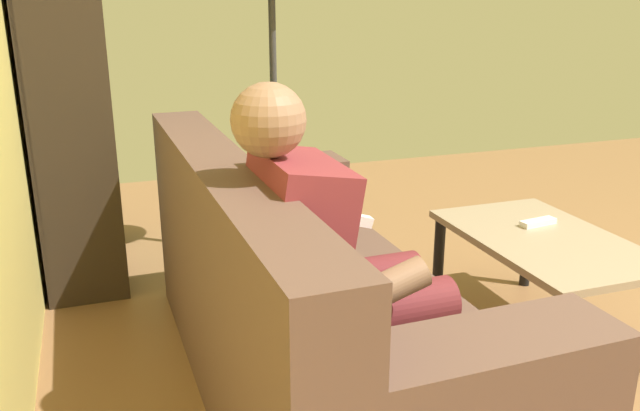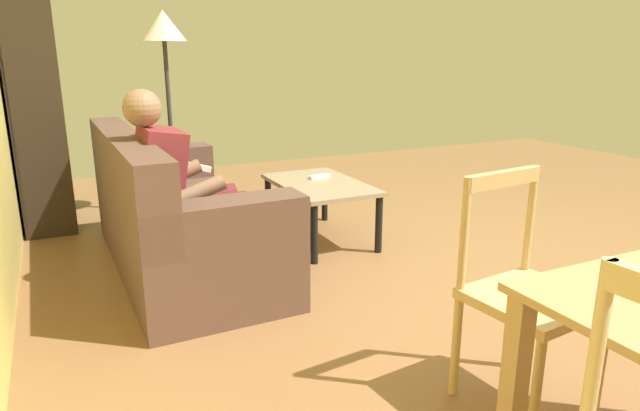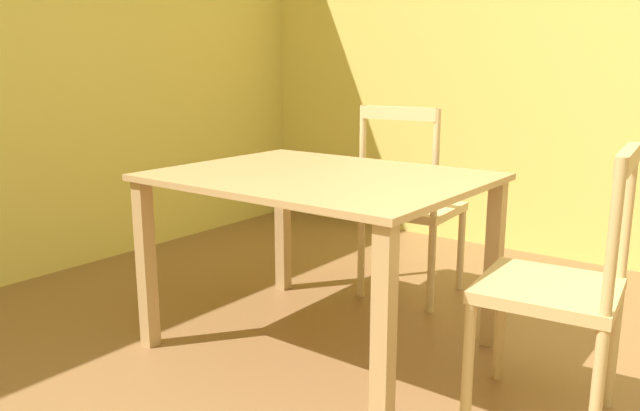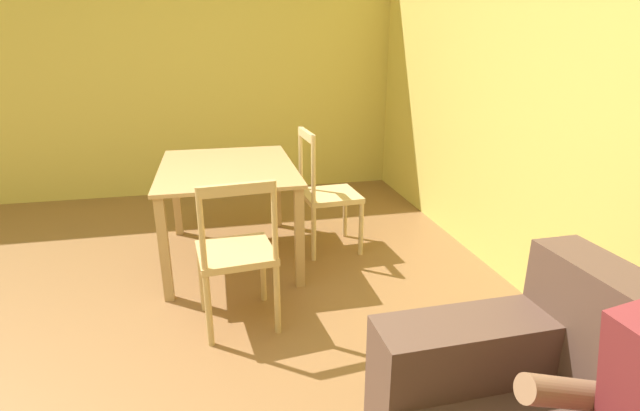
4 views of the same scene
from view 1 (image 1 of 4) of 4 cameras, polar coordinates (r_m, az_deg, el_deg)
couch at (r=2.34m, az=-1.51°, el=-9.02°), size 1.98×0.89×0.88m
person_lounging at (r=2.02m, az=1.01°, el=-5.34°), size 0.60×0.85×1.16m
coffee_table at (r=2.88m, az=18.81°, el=-3.68°), size 0.93×0.57×0.43m
tv_remote at (r=2.99m, az=18.32°, el=-1.39°), size 0.07×0.17×0.02m
bookshelf at (r=3.53m, az=-20.64°, el=5.82°), size 0.96×0.36×1.85m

